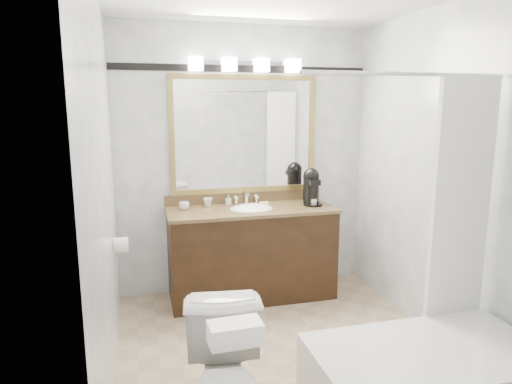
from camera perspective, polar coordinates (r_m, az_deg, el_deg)
room at (r=3.12m, az=3.99°, el=1.08°), size 2.42×2.62×2.52m
vanity at (r=4.26m, az=-0.57°, el=-7.39°), size 1.53×0.58×0.97m
mirror at (r=4.31m, az=-1.46°, el=7.18°), size 1.40×0.04×1.10m
vanity_light_bar at (r=4.27m, az=-1.33°, el=15.65°), size 1.02×0.14×0.12m
accent_stripe at (r=4.33m, az=-1.54°, el=15.14°), size 2.40×0.01×0.06m
bathtub at (r=2.94m, az=20.84°, el=-20.52°), size 1.30×0.75×1.96m
tp_roll at (r=3.73m, az=-16.51°, el=-6.37°), size 0.11×0.12×0.12m
tissue_box at (r=2.07m, az=-2.61°, el=-17.16°), size 0.24×0.14×0.10m
coffee_maker at (r=4.31m, az=6.94°, el=0.78°), size 0.18×0.23×0.35m
cup_left at (r=4.14m, az=-8.96°, el=-1.70°), size 0.11×0.11×0.07m
cup_right at (r=4.24m, az=-6.06°, el=-1.29°), size 0.10×0.10×0.08m
soap_bottle_a at (r=4.30m, az=-3.49°, el=-1.00°), size 0.05×0.05×0.09m
soap_bar at (r=4.30m, az=1.04°, el=-1.42°), size 0.08×0.05×0.03m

